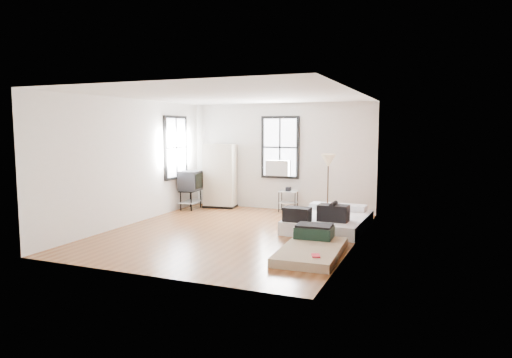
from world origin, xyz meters
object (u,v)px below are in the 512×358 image
at_px(mattress_main, 328,220).
at_px(mattress_bare, 312,246).
at_px(wardrobe, 220,176).
at_px(side_table, 288,195).
at_px(floor_lamp, 328,164).
at_px(tv_stand, 191,182).

height_order(mattress_main, mattress_bare, mattress_main).
bearing_deg(wardrobe, side_table, -5.26).
xyz_separation_m(mattress_main, floor_lamp, (-0.20, 0.79, 1.14)).
relative_size(floor_lamp, tv_stand, 1.53).
relative_size(wardrobe, floor_lamp, 1.11).
relative_size(mattress_main, side_table, 3.35).
bearing_deg(mattress_main, wardrobe, 157.01).
relative_size(mattress_bare, tv_stand, 1.83).
bearing_deg(wardrobe, tv_stand, -145.16).
relative_size(side_table, tv_stand, 0.63).
bearing_deg(wardrobe, floor_lamp, -20.97).
bearing_deg(side_table, mattress_bare, -66.08).
bearing_deg(tv_stand, floor_lamp, -8.88).
distance_m(floor_lamp, tv_stand, 3.81).
distance_m(wardrobe, tv_stand, 0.82).
relative_size(side_table, floor_lamp, 0.41).
bearing_deg(side_table, floor_lamp, -34.29).
xyz_separation_m(mattress_main, wardrobe, (-3.36, 1.55, 0.67)).
distance_m(mattress_main, mattress_bare, 2.01).
bearing_deg(mattress_main, mattress_bare, -83.10).
bearing_deg(mattress_bare, floor_lamp, 95.37).
xyz_separation_m(mattress_bare, tv_stand, (-4.13, 3.01, 0.61)).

